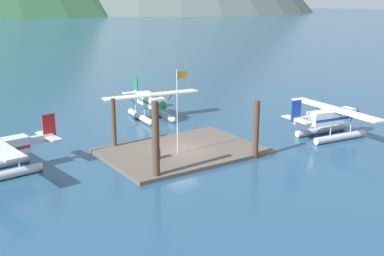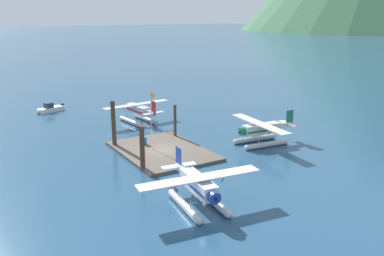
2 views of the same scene
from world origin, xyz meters
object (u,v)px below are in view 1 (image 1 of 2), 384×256
seaplane_cream_bow_right (151,104)px  seaplane_white_stbd_aft (331,120)px  flagpole (178,103)px  fuel_drum (157,153)px

seaplane_cream_bow_right → seaplane_white_stbd_aft: same height
flagpole → seaplane_cream_bow_right: bearing=70.5°
flagpole → seaplane_cream_bow_right: flagpole is taller
seaplane_cream_bow_right → seaplane_white_stbd_aft: 18.41m
flagpole → seaplane_cream_bow_right: 13.43m
fuel_drum → seaplane_white_stbd_aft: bearing=-9.8°
flagpole → seaplane_cream_bow_right: size_ratio=0.64×
flagpole → fuel_drum: flagpole is taller
flagpole → seaplane_white_stbd_aft: flagpole is taller
flagpole → fuel_drum: size_ratio=7.68×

